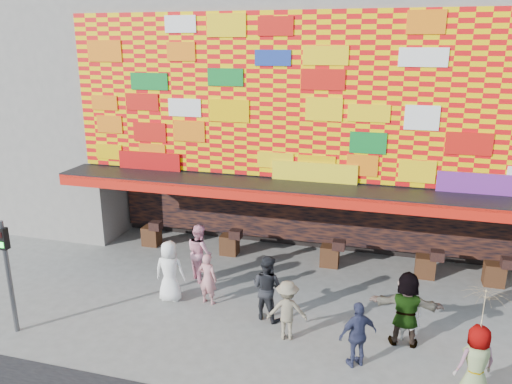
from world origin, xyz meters
TOP-DOWN VIEW (x-y plane):
  - ground at (0.00, 0.00)m, footprint 90.00×90.00m
  - shop_building at (0.00, 8.18)m, footprint 15.20×9.40m
  - neighbor_left at (-13.00, 8.00)m, footprint 11.00×8.00m
  - signal_left at (-6.20, -1.50)m, footprint 0.22×0.20m
  - ped_a at (-3.08, 1.08)m, footprint 0.92×0.64m
  - ped_b at (-1.98, 1.19)m, footprint 0.60×0.44m
  - ped_c at (-0.18, 0.87)m, footprint 1.04×0.92m
  - ped_d at (0.54, 0.08)m, footprint 1.10×0.78m
  - ped_e at (2.32, -0.56)m, footprint 0.99×0.85m
  - ped_f at (3.36, 0.62)m, footprint 1.78×0.62m
  - ped_g at (4.73, -1.05)m, footprint 0.98×0.83m
  - ped_h at (3.45, 0.74)m, footprint 0.67×0.54m
  - ped_i at (-2.77, 2.55)m, footprint 1.10×1.09m
  - parasol at (4.73, -1.05)m, footprint 1.04×1.05m

SIDE VIEW (x-z plane):
  - ground at x=0.00m, z-range 0.00..0.00m
  - ped_b at x=-1.98m, z-range 0.00..1.51m
  - ped_d at x=0.54m, z-range 0.00..1.55m
  - ped_e at x=2.32m, z-range 0.00..1.59m
  - ped_h at x=3.45m, z-range 0.00..1.61m
  - ped_g at x=4.73m, z-range 0.00..1.70m
  - ped_a at x=-3.08m, z-range 0.00..1.79m
  - ped_i at x=-2.77m, z-range 0.00..1.79m
  - ped_c at x=-0.18m, z-range 0.00..1.80m
  - ped_f at x=3.36m, z-range 0.00..1.91m
  - signal_left at x=-6.20m, z-range 0.36..3.36m
  - parasol at x=4.73m, z-range 1.22..3.00m
  - shop_building at x=0.00m, z-range 0.23..10.23m
  - neighbor_left at x=-13.00m, z-range 0.00..12.00m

